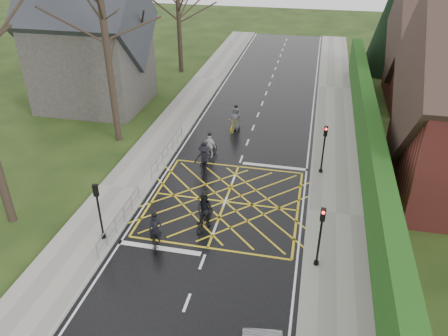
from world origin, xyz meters
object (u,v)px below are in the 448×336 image
at_px(cyclist_back, 205,214).
at_px(cyclist_lead, 236,121).
at_px(cyclist_rear, 155,235).
at_px(cyclist_front, 210,149).
at_px(cyclist_mid, 204,162).

height_order(cyclist_back, cyclist_lead, cyclist_back).
xyz_separation_m(cyclist_rear, cyclist_front, (0.42, 9.09, 0.05)).
bearing_deg(cyclist_front, cyclist_rear, -72.07).
bearing_deg(cyclist_front, cyclist_back, -57.37).
height_order(cyclist_front, cyclist_lead, cyclist_lead).
bearing_deg(cyclist_front, cyclist_mid, -65.44).
xyz_separation_m(cyclist_back, cyclist_mid, (-1.40, 5.25, -0.03)).
relative_size(cyclist_rear, cyclist_mid, 0.90).
relative_size(cyclist_back, cyclist_mid, 0.95).
bearing_deg(cyclist_back, cyclist_front, 109.41).
distance_m(cyclist_mid, cyclist_front, 1.99).
height_order(cyclist_rear, cyclist_front, cyclist_rear).
bearing_deg(cyclist_back, cyclist_lead, 100.76).
distance_m(cyclist_back, cyclist_front, 7.39).
xyz_separation_m(cyclist_back, cyclist_lead, (-0.70, 11.78, -0.11)).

